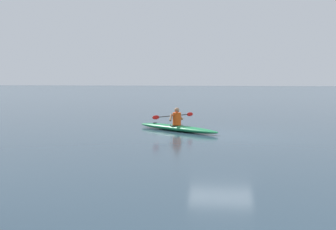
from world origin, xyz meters
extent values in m
plane|color=#283D4C|center=(0.00, 0.00, 0.00)|extent=(160.00, 160.00, 0.00)
ellipsoid|color=#19723F|center=(1.87, -1.20, 0.13)|extent=(3.89, 3.27, 0.25)
torus|color=black|center=(1.89, -1.22, 0.23)|extent=(0.78, 0.78, 0.04)
cylinder|color=black|center=(2.92, -2.03, 0.24)|extent=(0.18, 0.18, 0.02)
cylinder|color=#E04C14|center=(1.87, -1.20, 0.52)|extent=(0.35, 0.35, 0.53)
sphere|color=#936B4C|center=(1.87, -1.20, 0.89)|extent=(0.21, 0.21, 0.21)
cylinder|color=black|center=(2.02, -1.32, 0.63)|extent=(1.31, 1.64, 0.03)
ellipsoid|color=red|center=(2.67, -0.51, 0.63)|extent=(0.28, 0.34, 0.17)
ellipsoid|color=red|center=(1.38, -2.13, 0.63)|extent=(0.28, 0.34, 0.17)
cylinder|color=#936B4C|center=(2.10, -1.03, 0.58)|extent=(0.16, 0.32, 0.34)
cylinder|color=#936B4C|center=(1.76, -1.47, 0.58)|extent=(0.31, 0.20, 0.34)
camera|label=1|loc=(0.03, 17.52, 2.37)|focal=47.79mm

